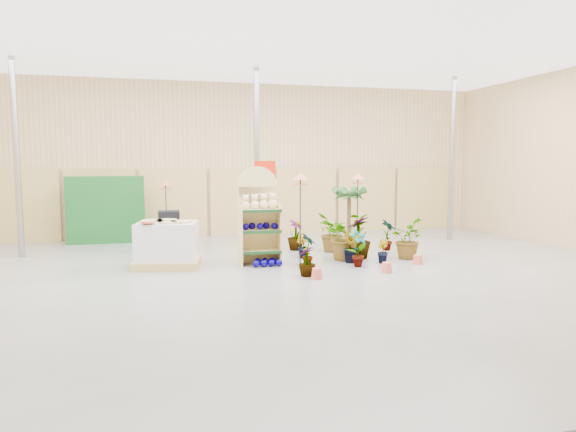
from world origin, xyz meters
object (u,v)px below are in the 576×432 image
pallet_stack (167,244)px  bird_table_front (300,179)px  display_shelf (259,219)px  potted_plant_2 (345,236)px

pallet_stack → bird_table_front: (2.75, -0.41, 1.34)m
display_shelf → potted_plant_2: 1.99m
display_shelf → pallet_stack: bearing=180.0°
display_shelf → potted_plant_2: bearing=-0.0°
display_shelf → pallet_stack: size_ratio=1.40×
pallet_stack → bird_table_front: 3.08m
display_shelf → bird_table_front: (0.83, -0.33, 0.85)m
bird_table_front → potted_plant_2: size_ratio=1.86×
bird_table_front → display_shelf: bearing=158.4°
display_shelf → pallet_stack: 1.98m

